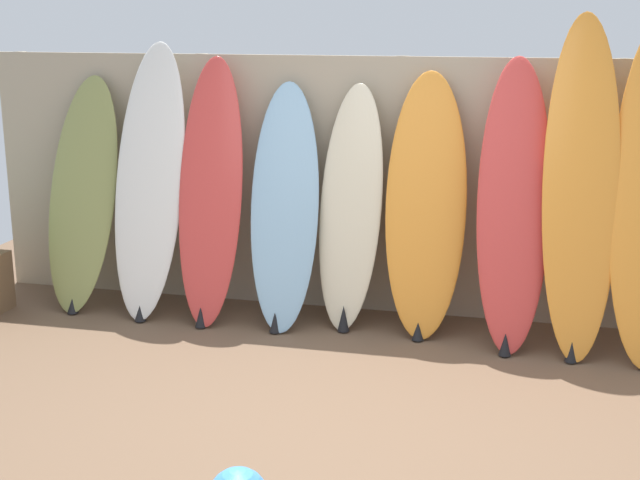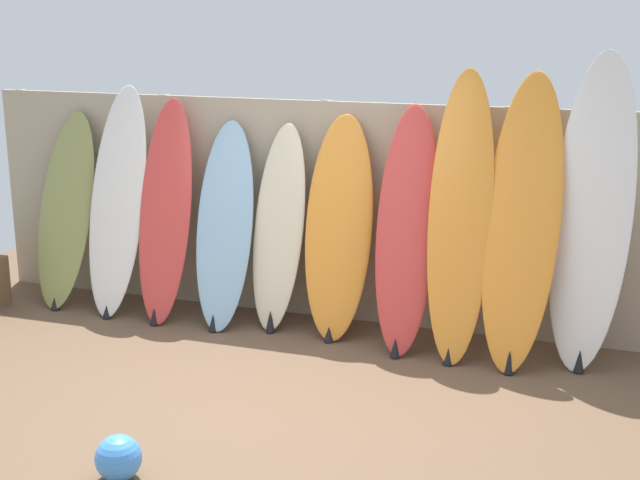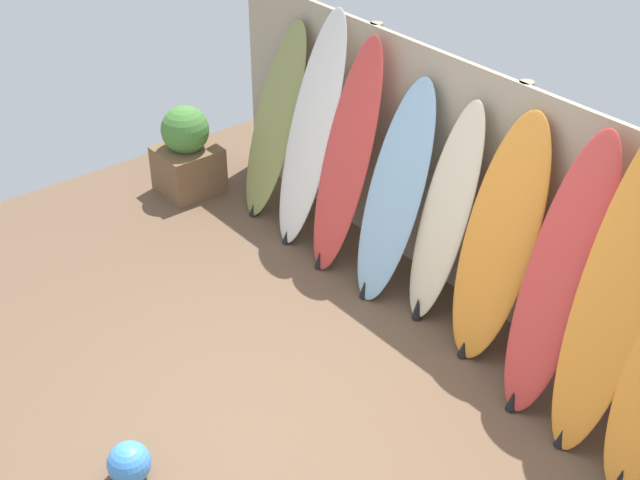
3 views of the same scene
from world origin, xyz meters
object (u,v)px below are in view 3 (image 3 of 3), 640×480
at_px(beach_ball, 129,463).
at_px(surfboard_red_6, 559,279).
at_px(surfboard_orange_5, 499,241).
at_px(surfboard_orange_7, 617,293).
at_px(planter_box, 187,153).
at_px(surfboard_cream_4, 445,216).
at_px(surfboard_olive_0, 275,122).
at_px(surfboard_white_1, 311,132).
at_px(surfboard_skyblue_3, 395,194).
at_px(surfboard_red_2, 346,159).

bearing_deg(beach_ball, surfboard_red_6, 67.66).
height_order(surfboard_orange_5, surfboard_orange_7, surfboard_orange_7).
relative_size(surfboard_orange_7, planter_box, 2.56).
distance_m(surfboard_cream_4, beach_ball, 2.67).
bearing_deg(surfboard_orange_7, surfboard_olive_0, 178.40).
xyz_separation_m(surfboard_cream_4, surfboard_red_6, (1.07, -0.12, 0.10)).
height_order(surfboard_olive_0, beach_ball, surfboard_olive_0).
bearing_deg(surfboard_red_6, surfboard_cream_4, 173.65).
distance_m(surfboard_orange_7, beach_ball, 2.97).
bearing_deg(surfboard_white_1, planter_box, -162.00).
xyz_separation_m(surfboard_olive_0, beach_ball, (2.01, -2.55, -0.69)).
xyz_separation_m(surfboard_red_6, surfboard_orange_7, (0.40, -0.01, 0.13)).
height_order(surfboard_olive_0, surfboard_orange_5, surfboard_orange_5).
bearing_deg(beach_ball, surfboard_orange_7, 60.06).
bearing_deg(surfboard_white_1, surfboard_red_6, -1.08).
distance_m(surfboard_olive_0, surfboard_skyblue_3, 1.51).
height_order(surfboard_white_1, surfboard_cream_4, surfboard_white_1).
distance_m(surfboard_red_2, surfboard_skyblue_3, 0.53).
relative_size(surfboard_white_1, surfboard_orange_5, 1.10).
relative_size(surfboard_cream_4, surfboard_orange_7, 0.78).
bearing_deg(surfboard_orange_7, surfboard_red_6, 177.88).
relative_size(surfboard_red_2, surfboard_orange_7, 0.86).
relative_size(surfboard_skyblue_3, planter_box, 1.99).
xyz_separation_m(surfboard_red_6, beach_ball, (-1.01, -2.47, -0.78)).
relative_size(surfboard_cream_4, planter_box, 1.99).
height_order(surfboard_olive_0, surfboard_orange_7, surfboard_orange_7).
distance_m(surfboard_olive_0, surfboard_red_2, 1.00).
relative_size(surfboard_white_1, surfboard_red_2, 1.05).
bearing_deg(surfboard_red_6, surfboard_olive_0, 178.47).
xyz_separation_m(surfboard_cream_4, surfboard_orange_5, (0.51, -0.02, 0.05)).
bearing_deg(surfboard_olive_0, planter_box, -148.66).
relative_size(surfboard_red_6, planter_box, 2.23).
bearing_deg(surfboard_olive_0, surfboard_orange_7, -1.60).
distance_m(surfboard_orange_7, planter_box, 4.22).
bearing_deg(surfboard_cream_4, surfboard_skyblue_3, -171.19).
bearing_deg(surfboard_orange_7, surfboard_orange_5, 173.10).
bearing_deg(surfboard_red_2, surfboard_red_6, -0.82).
bearing_deg(surfboard_red_2, beach_ball, -67.84).
relative_size(surfboard_orange_5, surfboard_red_6, 0.94).
bearing_deg(surfboard_cream_4, planter_box, -169.76).
bearing_deg(surfboard_cream_4, surfboard_white_1, -177.08).
relative_size(surfboard_skyblue_3, beach_ball, 6.32).
bearing_deg(planter_box, surfboard_orange_5, 8.33).
distance_m(surfboard_olive_0, beach_ball, 3.32).
bearing_deg(beach_ball, surfboard_white_1, 120.33).
xyz_separation_m(surfboard_orange_7, beach_ball, (-1.41, -2.45, -0.91)).
height_order(surfboard_white_1, surfboard_orange_5, surfboard_white_1).
distance_m(surfboard_skyblue_3, beach_ball, 2.66).
xyz_separation_m(surfboard_skyblue_3, surfboard_cream_4, (0.44, 0.07, -0.00)).
bearing_deg(planter_box, surfboard_skyblue_3, 10.52).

